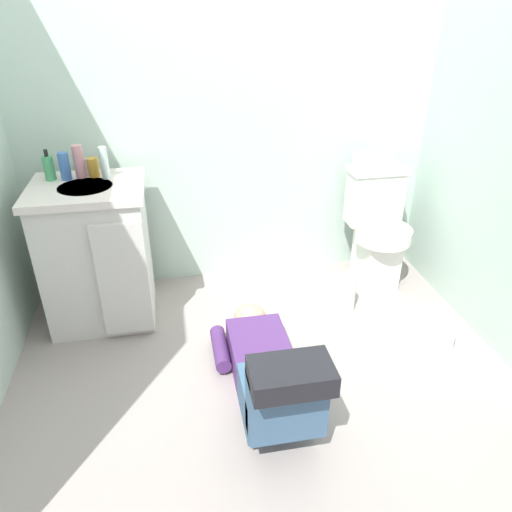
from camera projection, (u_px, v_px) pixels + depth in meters
name	position (u px, v px, depth m)	size (l,w,h in m)	color
ground_plane	(264.00, 375.00, 2.46)	(3.02, 3.06, 0.04)	gray
wall_back	(229.00, 92.00, 2.80)	(2.68, 0.08, 2.40)	silver
toilet	(377.00, 229.00, 3.09)	(0.36, 0.46, 0.75)	silver
vanity_cabinet	(98.00, 253.00, 2.70)	(0.60, 0.53, 0.82)	silver
faucet	(87.00, 168.00, 2.61)	(0.02, 0.02, 0.10)	silver
person_plumber	(268.00, 371.00, 2.20)	(0.39, 1.06, 0.52)	#512D6B
tissue_box	(372.00, 160.00, 2.96)	(0.22, 0.11, 0.10)	silver
soap_dispenser	(49.00, 168.00, 2.55)	(0.06, 0.06, 0.17)	#429E60
bottle_blue	(65.00, 166.00, 2.55)	(0.06, 0.06, 0.15)	#3D6DBC
bottle_pink	(79.00, 161.00, 2.58)	(0.06, 0.06, 0.18)	#D48F99
bottle_amber	(94.00, 167.00, 2.61)	(0.06, 0.06, 0.10)	gold
bottle_clear	(104.00, 163.00, 2.57)	(0.05, 0.05, 0.17)	silver
paper_towel_roll	(346.00, 293.00, 2.89)	(0.11, 0.11, 0.24)	white
toilet_paper_roll	(466.00, 344.00, 2.57)	(0.11, 0.11, 0.10)	white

